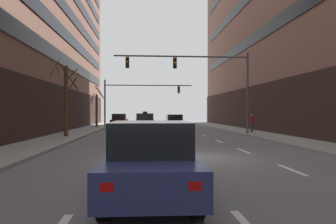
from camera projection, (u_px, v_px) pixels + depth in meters
The scene contains 34 objects.
ground_plane at pixel (186, 157), 12.92m from camera, with size 120.00×120.00×0.00m, color slate.
lane_stripe_l1_s3 at pixel (100, 172), 9.70m from camera, with size 0.16×2.00×0.01m, color silver.
lane_stripe_l1_s4 at pixel (115, 152), 14.69m from camera, with size 0.16×2.00×0.01m, color silver.
lane_stripe_l1_s5 at pixel (123, 142), 19.68m from camera, with size 0.16×2.00×0.01m, color silver.
lane_stripe_l1_s6 at pixel (127, 136), 24.66m from camera, with size 0.16×2.00×0.01m, color silver.
lane_stripe_l1_s7 at pixel (130, 132), 29.65m from camera, with size 0.16×2.00×0.01m, color silver.
lane_stripe_l1_s8 at pixel (132, 129), 34.64m from camera, with size 0.16×2.00×0.01m, color silver.
lane_stripe_l1_s9 at pixel (134, 127), 39.62m from camera, with size 0.16×2.00×0.01m, color silver.
lane_stripe_l1_s10 at pixel (135, 125), 44.61m from camera, with size 0.16×2.00×0.01m, color silver.
lane_stripe_l2_s3 at pixel (198, 171), 9.93m from camera, with size 0.16×2.00×0.01m, color silver.
lane_stripe_l2_s4 at pixel (180, 151), 14.92m from camera, with size 0.16×2.00×0.01m, color silver.
lane_stripe_l2_s5 at pixel (171, 141), 19.90m from camera, with size 0.16×2.00×0.01m, color silver.
lane_stripe_l2_s6 at pixel (166, 136), 24.89m from camera, with size 0.16×2.00×0.01m, color silver.
lane_stripe_l2_s7 at pixel (162, 132), 29.87m from camera, with size 0.16×2.00×0.01m, color silver.
lane_stripe_l2_s8 at pixel (160, 129), 34.86m from camera, with size 0.16×2.00×0.01m, color silver.
lane_stripe_l2_s9 at pixel (158, 127), 39.85m from camera, with size 0.16×2.00×0.01m, color silver.
lane_stripe_l2_s10 at pixel (156, 125), 44.83m from camera, with size 0.16×2.00×0.01m, color silver.
lane_stripe_l3_s3 at pixel (292, 170), 10.15m from camera, with size 0.16×2.00×0.01m, color silver.
lane_stripe_l3_s4 at pixel (243, 151), 15.14m from camera, with size 0.16×2.00×0.01m, color silver.
lane_stripe_l3_s5 at pixel (219, 141), 20.13m from camera, with size 0.16×2.00×0.01m, color silver.
lane_stripe_l3_s6 at pixel (204, 135), 25.11m from camera, with size 0.16×2.00×0.01m, color silver.
lane_stripe_l3_s7 at pixel (194, 131), 30.10m from camera, with size 0.16×2.00×0.01m, color silver.
lane_stripe_l3_s8 at pixel (187, 129), 35.09m from camera, with size 0.16×2.00×0.01m, color silver.
lane_stripe_l3_s9 at pixel (182, 127), 40.07m from camera, with size 0.16×2.00×0.01m, color silver.
lane_stripe_l3_s10 at pixel (178, 125), 45.06m from camera, with size 0.16×2.00×0.01m, color silver.
car_driving_0 at pixel (151, 161), 6.79m from camera, with size 1.93×4.46×1.66m.
taxi_driving_1 at pixel (145, 122), 32.06m from camera, with size 2.02×4.63×1.91m.
car_driving_2 at pixel (174, 122), 33.59m from camera, with size 1.88×4.30×1.60m.
car_driving_3 at pixel (119, 121), 37.86m from camera, with size 1.85×4.41×1.65m.
traffic_signal_0 at pixel (201, 74), 24.82m from camera, with size 10.65×0.35×6.45m.
traffic_signal_1 at pixel (134, 94), 38.48m from camera, with size 10.68×0.35×5.65m.
street_tree_0 at pixel (66, 99), 22.33m from camera, with size 1.85×1.84×5.55m.
street_tree_1 at pixel (97, 109), 36.54m from camera, with size 1.66×1.65×4.74m.
pedestrian_0 at pixel (252, 122), 27.04m from camera, with size 0.23×0.53×1.53m.
Camera 1 is at (-1.68, -12.83, 1.87)m, focal length 33.75 mm.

